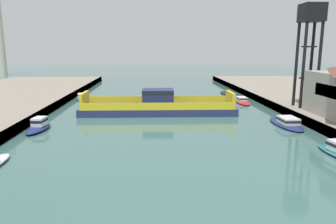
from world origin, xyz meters
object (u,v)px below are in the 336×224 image
object	(u,v)px
moored_boat_near_right	(228,94)
crane_tower	(311,29)
moored_boat_far_right	(39,126)
chain_ferry	(158,106)
moored_boat_mid_right	(81,97)
moored_boat_upstream_a	(242,101)
moored_boat_far_left	(287,122)

from	to	relation	value
moored_boat_near_right	crane_tower	bearing A→B (deg)	-73.73
moored_boat_far_right	crane_tower	size ratio (longest dim) A/B	0.38
chain_ferry	crane_tower	size ratio (longest dim) A/B	1.59
crane_tower	moored_boat_mid_right	bearing A→B (deg)	156.06
crane_tower	moored_boat_far_right	bearing A→B (deg)	-168.43
moored_boat_near_right	moored_boat_upstream_a	bearing A→B (deg)	-90.05
moored_boat_near_right	moored_boat_far_right	xyz separation A→B (m)	(-30.97, -29.56, 0.39)
chain_ferry	crane_tower	world-z (taller)	crane_tower
moored_boat_mid_right	moored_boat_far_right	size ratio (longest dim) A/B	0.89
moored_boat_upstream_a	chain_ferry	bearing A→B (deg)	-151.92
moored_boat_near_right	moored_boat_mid_right	xyz separation A→B (m)	(-31.02, -5.30, 0.27)
chain_ferry	crane_tower	distance (m)	25.37
moored_boat_near_right	moored_boat_far_right	size ratio (longest dim) A/B	1.49
chain_ferry	moored_boat_upstream_a	xyz separation A→B (m)	(15.95, 8.51, -0.71)
moored_boat_far_right	moored_boat_upstream_a	bearing A→B (deg)	31.06
chain_ferry	moored_boat_near_right	bearing A→B (deg)	50.58
moored_boat_near_right	moored_boat_upstream_a	distance (m)	10.91
moored_boat_near_right	moored_boat_far_right	bearing A→B (deg)	-136.33
moored_boat_near_right	moored_boat_far_left	bearing A→B (deg)	-88.40
chain_ferry	moored_boat_near_right	xyz separation A→B (m)	(15.96, 19.42, -0.91)
moored_boat_far_left	crane_tower	xyz separation A→B (m)	(5.59, 6.88, 12.40)
moored_boat_far_left	moored_boat_near_right	bearing A→B (deg)	91.60
moored_boat_near_right	moored_boat_far_left	size ratio (longest dim) A/B	1.03
moored_boat_near_right	moored_boat_far_right	world-z (taller)	moored_boat_far_right
chain_ferry	moored_boat_near_right	distance (m)	25.16
crane_tower	moored_boat_far_left	bearing A→B (deg)	-129.11
chain_ferry	moored_boat_mid_right	size ratio (longest dim) A/B	4.77
moored_boat_mid_right	moored_boat_far_left	xyz separation A→B (m)	(31.82, -23.48, -0.02)
chain_ferry	moored_boat_upstream_a	size ratio (longest dim) A/B	3.63
moored_boat_mid_right	moored_boat_far_left	size ratio (longest dim) A/B	0.61
moored_boat_upstream_a	moored_boat_near_right	bearing A→B (deg)	89.95
moored_boat_mid_right	moored_boat_far_left	bearing A→B (deg)	-36.43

